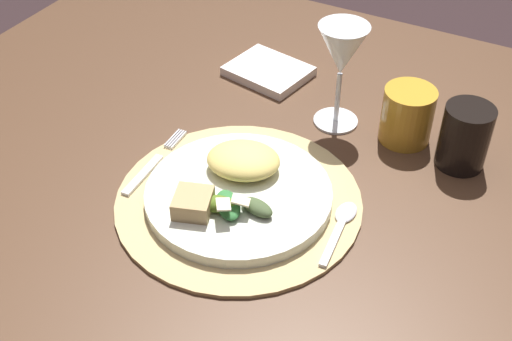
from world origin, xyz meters
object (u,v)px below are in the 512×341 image
(dining_table, at_px, (251,231))
(dark_tumbler, at_px, (465,137))
(napkin, at_px, (268,71))
(amber_tumbler, at_px, (407,115))
(fork, at_px, (152,164))
(wine_glass, at_px, (342,54))
(spoon, at_px, (342,222))
(dinner_plate, at_px, (239,195))

(dining_table, bearing_deg, dark_tumbler, 32.51)
(napkin, bearing_deg, amber_tumbler, -12.98)
(dark_tumbler, bearing_deg, fork, -149.95)
(fork, distance_m, wine_glass, 0.32)
(dining_table, bearing_deg, napkin, 112.09)
(spoon, distance_m, wine_glass, 0.26)
(dinner_plate, relative_size, napkin, 1.94)
(dinner_plate, height_order, wine_glass, wine_glass)
(dinner_plate, height_order, dark_tumbler, dark_tumbler)
(dinner_plate, distance_m, dark_tumbler, 0.33)
(napkin, bearing_deg, fork, -95.71)
(amber_tumbler, height_order, dark_tumbler, dark_tumbler)
(dinner_plate, height_order, amber_tumbler, amber_tumbler)
(wine_glass, bearing_deg, dinner_plate, -100.32)
(amber_tumbler, bearing_deg, napkin, 167.02)
(dinner_plate, bearing_deg, amber_tumbler, 58.45)
(dining_table, relative_size, wine_glass, 7.32)
(dinner_plate, relative_size, wine_glass, 1.51)
(spoon, xyz_separation_m, wine_glass, (-0.10, 0.21, 0.11))
(fork, distance_m, spoon, 0.29)
(napkin, bearing_deg, dark_tumbler, -12.75)
(spoon, relative_size, wine_glass, 0.74)
(dining_table, height_order, napkin, napkin)
(dining_table, bearing_deg, amber_tumbler, 47.78)
(fork, height_order, spoon, spoon)
(dining_table, distance_m, wine_glass, 0.30)
(dark_tumbler, bearing_deg, dining_table, -147.49)
(wine_glass, bearing_deg, spoon, -64.94)
(dinner_plate, distance_m, wine_glass, 0.26)
(napkin, relative_size, wine_glass, 0.78)
(dining_table, distance_m, amber_tumbler, 0.30)
(amber_tumbler, bearing_deg, dinner_plate, -121.55)
(spoon, distance_m, napkin, 0.38)
(dining_table, relative_size, amber_tumbler, 14.34)
(dinner_plate, distance_m, amber_tumbler, 0.29)
(spoon, bearing_deg, napkin, 132.12)
(dinner_plate, xyz_separation_m, fork, (-0.15, 0.00, -0.01))
(fork, height_order, wine_glass, wine_glass)
(amber_tumbler, relative_size, dark_tumbler, 0.89)
(fork, height_order, napkin, napkin)
(dark_tumbler, bearing_deg, spoon, -116.20)
(wine_glass, bearing_deg, dark_tumbler, -2.60)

